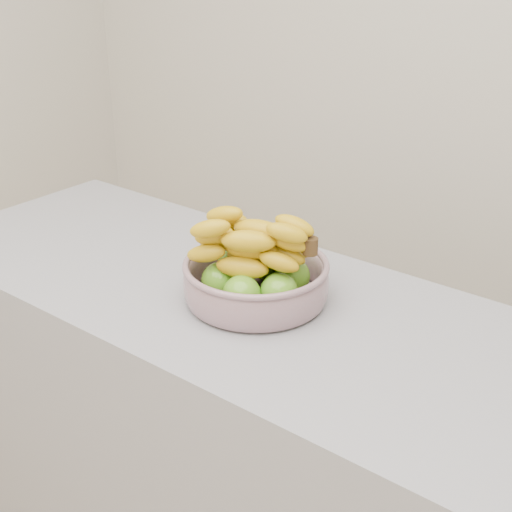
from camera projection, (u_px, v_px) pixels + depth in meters
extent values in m
cube|color=gray|center=(306.00, 496.00, 1.58)|extent=(2.00, 0.60, 0.90)
cylinder|color=#91A0AE|center=(256.00, 297.00, 1.47)|extent=(0.25, 0.25, 0.01)
torus|color=#91A0AE|center=(256.00, 265.00, 1.44)|extent=(0.30, 0.30, 0.01)
sphere|color=#4B9A1A|center=(242.00, 294.00, 1.39)|extent=(0.08, 0.08, 0.08)
sphere|color=#4B9A1A|center=(279.00, 292.00, 1.40)|extent=(0.08, 0.08, 0.08)
sphere|color=#4B9A1A|center=(292.00, 276.00, 1.46)|extent=(0.08, 0.08, 0.08)
sphere|color=#4B9A1A|center=(269.00, 264.00, 1.51)|extent=(0.08, 0.08, 0.08)
sphere|color=#4B9A1A|center=(235.00, 266.00, 1.51)|extent=(0.08, 0.08, 0.08)
sphere|color=#4B9A1A|center=(220.00, 280.00, 1.44)|extent=(0.08, 0.08, 0.08)
ellipsoid|color=yellow|center=(242.00, 267.00, 1.40)|extent=(0.19, 0.11, 0.04)
ellipsoid|color=yellow|center=(251.00, 258.00, 1.44)|extent=(0.19, 0.09, 0.04)
ellipsoid|color=yellow|center=(260.00, 249.00, 1.48)|extent=(0.19, 0.07, 0.04)
ellipsoid|color=yellow|center=(251.00, 248.00, 1.40)|extent=(0.19, 0.12, 0.04)
ellipsoid|color=yellow|center=(261.00, 239.00, 1.44)|extent=(0.19, 0.06, 0.04)
ellipsoid|color=yellow|center=(259.00, 230.00, 1.40)|extent=(0.19, 0.09, 0.04)
ellipsoid|color=yellow|center=(248.00, 241.00, 1.37)|extent=(0.18, 0.13, 0.04)
cylinder|color=#3E2A14|center=(310.00, 246.00, 1.37)|extent=(0.03, 0.03, 0.03)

